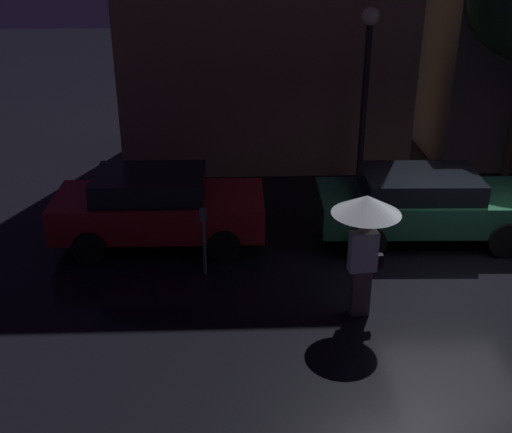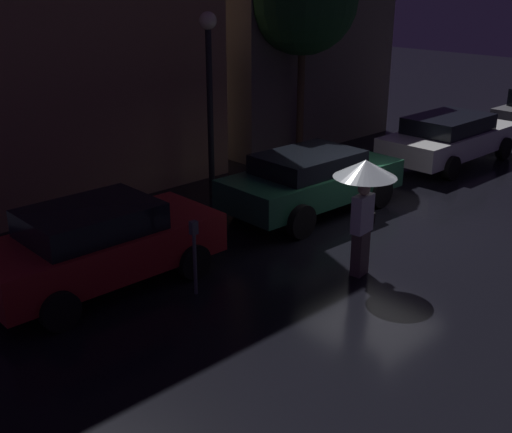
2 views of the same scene
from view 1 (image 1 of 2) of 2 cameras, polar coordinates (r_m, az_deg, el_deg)
name	(u,v)px [view 1 (image 1 of 2)]	position (r m, az deg, el deg)	size (l,w,h in m)	color
ground_plane	(469,272)	(12.40, 18.43, -4.73)	(60.00, 60.00, 0.00)	black
parked_car_red	(158,206)	(12.70, -8.71, 0.91)	(4.08, 1.91, 1.45)	maroon
parked_car_green	(424,203)	(13.16, 14.74, 1.17)	(4.32, 1.96, 1.38)	#1E5638
pedestrian_with_umbrella	(366,221)	(9.95, 9.72, -0.44)	(1.07, 1.07, 2.09)	#66564C
parking_meter	(204,234)	(11.40, -4.66, -1.58)	(0.12, 0.10, 1.29)	#4C5154
street_lamp_near	(366,71)	(14.57, 9.80, 12.63)	(0.39, 0.39, 4.22)	black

